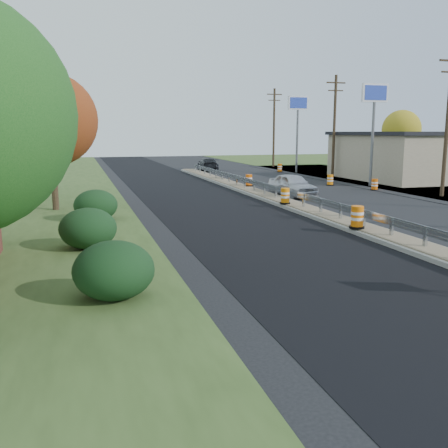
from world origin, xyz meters
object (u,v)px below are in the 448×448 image
object	(u,v)px
barrel_median_near	(357,218)
barrel_shoulder_far	(280,168)
barrel_shoulder_near	(375,185)
car_silver	(293,185)
barrel_median_far	(249,181)
car_dark_far	(208,164)
barrel_median_mid	(285,196)
barrel_shoulder_mid	(330,180)

from	to	relation	value
barrel_median_near	barrel_shoulder_far	size ratio (longest dim) A/B	1.06
barrel_shoulder_near	barrel_shoulder_far	distance (m)	17.76
car_silver	barrel_median_far	bearing A→B (deg)	100.47
car_dark_far	barrel_median_mid	bearing A→B (deg)	91.87
barrel_median_mid	barrel_shoulder_near	xyz separation A→B (m)	(9.75, 6.08, -0.25)
barrel_median_near	barrel_median_far	size ratio (longest dim) A/B	1.08
car_silver	barrel_shoulder_far	bearing A→B (deg)	63.06
barrel_median_far	barrel_shoulder_mid	distance (m)	7.20
barrel_median_far	barrel_shoulder_mid	bearing A→B (deg)	5.64
barrel_shoulder_near	car_silver	distance (m)	7.34
barrel_shoulder_far	barrel_median_near	bearing A→B (deg)	-107.03
barrel_shoulder_near	barrel_shoulder_mid	size ratio (longest dim) A/B	0.96
barrel_shoulder_mid	barrel_shoulder_far	xyz separation A→B (m)	(1.38, 13.75, 0.01)
car_silver	car_dark_far	bearing A→B (deg)	82.90
barrel_median_near	barrel_median_mid	bearing A→B (deg)	90.00
barrel_median_near	barrel_shoulder_far	xyz separation A→B (m)	(9.64, 31.49, -0.26)
car_dark_far	barrel_median_far	bearing A→B (deg)	92.42
barrel_shoulder_mid	barrel_shoulder_near	bearing A→B (deg)	-69.68
barrel_shoulder_near	car_silver	size ratio (longest dim) A/B	0.19
barrel_median_near	barrel_shoulder_mid	distance (m)	19.57
car_dark_far	barrel_shoulder_far	bearing A→B (deg)	156.69
barrel_shoulder_near	barrel_median_mid	bearing A→B (deg)	-148.05
barrel_median_near	car_dark_far	xyz separation A→B (m)	(2.74, 35.60, 0.02)
barrel_median_near	barrel_median_mid	distance (m)	7.64
barrel_median_mid	barrel_shoulder_near	bearing A→B (deg)	31.95
barrel_shoulder_far	car_silver	size ratio (longest dim) A/B	0.20
barrel_median_mid	car_silver	distance (m)	5.32
barrel_median_near	barrel_median_mid	xyz separation A→B (m)	(0.00, 7.64, -0.03)
barrel_median_near	barrel_shoulder_near	bearing A→B (deg)	54.61
barrel_median_far	car_dark_far	world-z (taller)	car_dark_far
barrel_shoulder_mid	car_dark_far	bearing A→B (deg)	107.19
car_silver	barrel_shoulder_near	bearing A→B (deg)	4.44
barrel_shoulder_near	barrel_shoulder_mid	bearing A→B (deg)	110.32
barrel_median_far	barrel_median_mid	bearing A→B (deg)	-96.68
barrel_shoulder_far	car_dark_far	xyz separation A→B (m)	(-6.90, 4.11, 0.27)
barrel_median_mid	barrel_shoulder_near	world-z (taller)	barrel_median_mid
barrel_median_far	barrel_shoulder_near	distance (m)	9.26
barrel_shoulder_near	barrel_shoulder_far	xyz separation A→B (m)	(-0.11, 17.76, 0.03)
car_silver	barrel_shoulder_mid	bearing A→B (deg)	36.89
barrel_median_mid	barrel_shoulder_far	distance (m)	25.72
barrel_median_near	car_silver	size ratio (longest dim) A/B	0.22
barrel_median_near	barrel_shoulder_far	world-z (taller)	barrel_median_near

